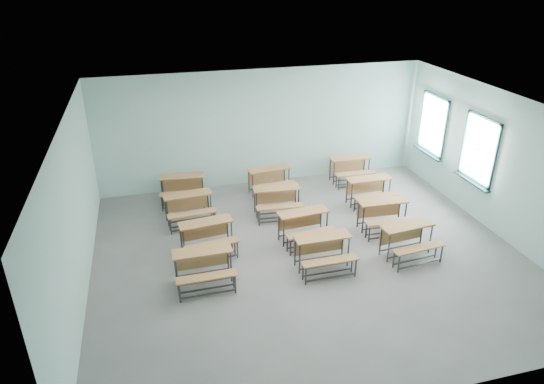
{
  "coord_description": "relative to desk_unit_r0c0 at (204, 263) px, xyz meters",
  "views": [
    {
      "loc": [
        -3.01,
        -8.35,
        5.73
      ],
      "look_at": [
        -0.49,
        1.2,
        1.0
      ],
      "focal_mm": 32.0,
      "sensor_mm": 36.0,
      "label": 1
    }
  ],
  "objects": [
    {
      "name": "desk_unit_r3c2",
      "position": [
        4.67,
        3.78,
        0.0
      ],
      "size": [
        1.15,
        0.79,
        0.71
      ],
      "rotation": [
        0.0,
        0.0,
        -0.02
      ],
      "color": "#A56C3B",
      "rests_on": "ground"
    },
    {
      "name": "desk_unit_r1c0",
      "position": [
        0.23,
        1.12,
        0.0
      ],
      "size": [
        1.22,
        0.89,
        0.71
      ],
      "rotation": [
        0.0,
        0.0,
        0.12
      ],
      "color": "#A56C3B",
      "rests_on": "ground"
    },
    {
      "name": "desk_unit_r0c1",
      "position": [
        2.42,
        -0.08,
        0.0
      ],
      "size": [
        1.15,
        0.77,
        0.71
      ],
      "rotation": [
        0.0,
        0.0,
        0.01
      ],
      "color": "#A56C3B",
      "rests_on": "ground"
    },
    {
      "name": "desk_unit_r2c1",
      "position": [
        2.13,
        2.39,
        0.0
      ],
      "size": [
        1.2,
        0.85,
        0.71
      ],
      "rotation": [
        0.0,
        0.0,
        -0.08
      ],
      "color": "#A56C3B",
      "rests_on": "ground"
    },
    {
      "name": "desk_unit_r2c2",
      "position": [
        4.58,
        2.33,
        0.0
      ],
      "size": [
        1.14,
        0.77,
        0.71
      ],
      "rotation": [
        0.0,
        0.0,
        0.0
      ],
      "color": "#A56C3B",
      "rests_on": "ground"
    },
    {
      "name": "desk_unit_r0c0",
      "position": [
        0.0,
        0.0,
        0.0
      ],
      "size": [
        1.15,
        0.78,
        0.71
      ],
      "rotation": [
        0.0,
        0.0,
        0.02
      ],
      "color": "#A56C3B",
      "rests_on": "ground"
    },
    {
      "name": "desk_unit_r1c2",
      "position": [
        4.32,
        1.05,
        0.0
      ],
      "size": [
        1.17,
        0.81,
        0.71
      ],
      "rotation": [
        0.0,
        0.0,
        -0.04
      ],
      "color": "#A56C3B",
      "rests_on": "ground"
    },
    {
      "name": "desk_unit_r3c1",
      "position": [
        2.27,
        3.62,
        0.0
      ],
      "size": [
        1.23,
        0.91,
        0.71
      ],
      "rotation": [
        0.0,
        0.0,
        0.13
      ],
      "color": "#A56C3B",
      "rests_on": "ground"
    },
    {
      "name": "desk_unit_r3c0",
      "position": [
        -0.06,
        3.72,
        0.0
      ],
      "size": [
        1.21,
        0.87,
        0.71
      ],
      "rotation": [
        0.0,
        0.0,
        -0.1
      ],
      "color": "#A56C3B",
      "rests_on": "ground"
    },
    {
      "name": "room",
      "position": [
        2.38,
        0.52,
        1.12
      ],
      "size": [
        9.04,
        8.04,
        3.24
      ],
      "color": "gray",
      "rests_on": "ground"
    },
    {
      "name": "desk_unit_r1c1",
      "position": [
        2.39,
        1.03,
        0.0
      ],
      "size": [
        1.21,
        0.87,
        0.71
      ],
      "rotation": [
        0.0,
        0.0,
        0.1
      ],
      "color": "#A56C3B",
      "rests_on": "ground"
    },
    {
      "name": "desk_unit_r2c0",
      "position": [
        -0.01,
        2.59,
        0.0
      ],
      "size": [
        1.2,
        0.86,
        0.71
      ],
      "rotation": [
        0.0,
        0.0,
        0.09
      ],
      "color": "#A56C3B",
      "rests_on": "ground"
    },
    {
      "name": "desk_unit_r0c2",
      "position": [
        4.32,
        -0.11,
        0.0
      ],
      "size": [
        1.22,
        0.88,
        0.71
      ],
      "rotation": [
        0.0,
        0.0,
        0.11
      ],
      "color": "#A56C3B",
      "rests_on": "ground"
    }
  ]
}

